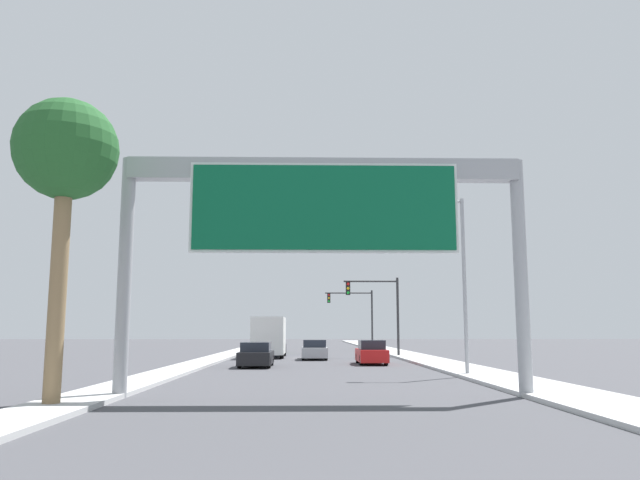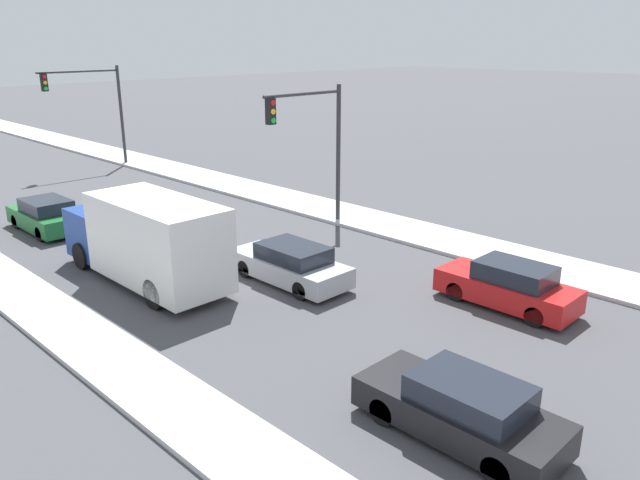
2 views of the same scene
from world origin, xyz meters
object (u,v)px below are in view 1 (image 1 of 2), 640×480
object	(u,v)px
car_near_center	(275,346)
traffic_light_near_intersection	(380,303)
sign_gantry	(324,208)
street_lamp_right	(458,270)
car_near_right	(371,353)
palm_tree_foreground	(66,156)
car_mid_left	(256,355)
truck_box_primary	(269,337)
traffic_light_mid_block	(357,309)
car_mid_center	(314,350)

from	to	relation	value
car_near_center	traffic_light_near_intersection	world-z (taller)	traffic_light_near_intersection
sign_gantry	street_lamp_right	bearing A→B (deg)	54.04
car_near_right	palm_tree_foreground	size ratio (longest dim) A/B	0.51
car_near_right	car_mid_left	bearing A→B (deg)	-158.58
truck_box_primary	traffic_light_mid_block	world-z (taller)	traffic_light_mid_block
car_near_center	traffic_light_near_intersection	bearing A→B (deg)	-42.91
truck_box_primary	traffic_light_near_intersection	size ratio (longest dim) A/B	1.22
sign_gantry	palm_tree_foreground	world-z (taller)	palm_tree_foreground
car_mid_center	traffic_light_mid_block	size ratio (longest dim) A/B	0.72
sign_gantry	car_near_center	bearing A→B (deg)	95.21
street_lamp_right	car_near_center	bearing A→B (deg)	108.94
car_near_right	street_lamp_right	bearing A→B (deg)	-73.78
sign_gantry	car_mid_center	size ratio (longest dim) A/B	2.84
sign_gantry	car_mid_center	world-z (taller)	sign_gantry
car_near_center	car_near_right	bearing A→B (deg)	-69.57
sign_gantry	car_near_center	size ratio (longest dim) A/B	3.06
traffic_light_near_intersection	street_lamp_right	distance (m)	21.13
car_near_right	palm_tree_foreground	distance (m)	25.53
car_near_center	car_near_right	xyz separation A→B (m)	(7.00, -18.80, 0.01)
traffic_light_mid_block	car_mid_center	bearing A→B (deg)	-101.89
traffic_light_mid_block	street_lamp_right	xyz separation A→B (m)	(1.50, -41.09, 0.43)
car_mid_left	truck_box_primary	size ratio (longest dim) A/B	0.59
sign_gantry	car_mid_left	distance (m)	18.02
car_near_center	traffic_light_mid_block	bearing A→B (deg)	53.94
truck_box_primary	traffic_light_mid_block	size ratio (longest dim) A/B	1.18
traffic_light_mid_block	street_lamp_right	distance (m)	41.11
sign_gantry	palm_tree_foreground	distance (m)	7.97
car_near_center	street_lamp_right	xyz separation A→B (m)	(10.06, -29.32, 4.22)
truck_box_primary	palm_tree_foreground	world-z (taller)	palm_tree_foreground
car_mid_left	traffic_light_near_intersection	bearing A→B (deg)	56.33
car_near_center	palm_tree_foreground	bearing A→B (deg)	-95.56
traffic_light_mid_block	street_lamp_right	world-z (taller)	street_lamp_right
traffic_light_near_intersection	street_lamp_right	xyz separation A→B (m)	(1.20, -21.09, 0.65)
car_near_center	street_lamp_right	size ratio (longest dim) A/B	0.52
traffic_light_mid_block	traffic_light_near_intersection	bearing A→B (deg)	-89.15
car_near_center	truck_box_primary	size ratio (longest dim) A/B	0.56
traffic_light_near_intersection	car_mid_center	bearing A→B (deg)	-142.90
truck_box_primary	traffic_light_near_intersection	xyz separation A→B (m)	(8.86, 0.53, 2.68)
car_near_center	truck_box_primary	xyz separation A→B (m)	(0.00, -8.77, 0.89)
sign_gantry	traffic_light_mid_block	xyz separation A→B (m)	(5.06, 50.13, -1.61)
car_mid_left	street_lamp_right	distance (m)	13.41
car_mid_left	traffic_light_mid_block	world-z (taller)	traffic_light_mid_block
palm_tree_foreground	traffic_light_near_intersection	bearing A→B (deg)	68.56
street_lamp_right	car_mid_left	bearing A→B (deg)	142.29
palm_tree_foreground	street_lamp_right	xyz separation A→B (m)	(14.05, 11.63, -2.13)
car_mid_center	traffic_light_near_intersection	distance (m)	7.62
car_mid_left	palm_tree_foreground	distance (m)	20.81
truck_box_primary	car_mid_center	bearing A→B (deg)	-45.20
car_near_right	truck_box_primary	bearing A→B (deg)	124.92
street_lamp_right	car_mid_center	bearing A→B (deg)	111.08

